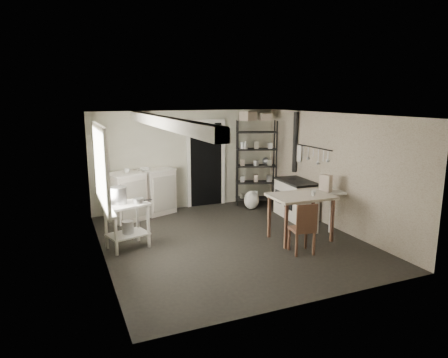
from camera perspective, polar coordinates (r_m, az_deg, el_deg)
name	(u,v)px	position (r m, az deg, el deg)	size (l,w,h in m)	color
floor	(230,240)	(7.48, 0.90, -8.71)	(5.00, 5.00, 0.00)	black
ceiling	(231,115)	(7.02, 0.96, 9.17)	(5.00, 5.00, 0.00)	beige
wall_back	(188,160)	(9.47, -5.19, 2.77)	(4.50, 0.02, 2.30)	beige
wall_front	(312,217)	(5.05, 12.52, -5.36)	(4.50, 0.02, 2.30)	beige
wall_left	(100,191)	(6.61, -17.23, -1.59)	(0.02, 5.00, 2.30)	beige
wall_right	(333,171)	(8.32, 15.27, 1.17)	(0.02, 5.00, 2.30)	beige
window	(100,167)	(6.74, -17.33, 1.69)	(0.12, 1.76, 1.28)	white
doorway	(206,165)	(9.61, -2.57, 2.03)	(0.96, 0.10, 2.08)	white
ceiling_beam	(163,122)	(6.63, -8.66, 8.03)	(0.18, 5.00, 0.18)	white
wallpaper_panel	(332,171)	(8.31, 15.21, 1.17)	(0.01, 5.00, 2.30)	#BAAE97
utensil_rail	(313,148)	(8.70, 12.66, 4.41)	(0.06, 1.20, 0.44)	#B9B9BC
prep_table	(127,226)	(7.18, -13.64, -6.55)	(0.70, 0.50, 0.80)	white
stockpot	(118,196)	(7.07, -14.90, -2.35)	(0.29, 0.29, 0.31)	#B9B9BC
saucepan	(138,201)	(7.02, -12.17, -3.08)	(0.18, 0.18, 0.10)	#B9B9BC
bucket	(128,227)	(7.17, -13.57, -6.70)	(0.20, 0.20, 0.22)	#B9B9BC
base_cabinets	(141,196)	(9.01, -11.75, -2.36)	(1.56, 0.67, 1.03)	silver
mixing_bowl	(145,174)	(8.90, -11.24, 0.76)	(0.30, 0.30, 0.07)	silver
counter_cup	(127,176)	(8.70, -13.66, 0.48)	(0.12, 0.12, 0.09)	silver
shelf_rack	(256,166)	(9.79, 4.60, 1.89)	(0.97, 0.38, 2.05)	black
shelf_jar	(245,149)	(9.65, 3.07, 4.27)	(0.08, 0.09, 0.19)	silver
storage_box_a	(248,122)	(9.57, 3.44, 8.07)	(0.32, 0.28, 0.22)	beige
storage_box_b	(265,123)	(9.73, 5.86, 7.98)	(0.26, 0.24, 0.17)	beige
stove	(296,197)	(8.90, 10.24, -2.61)	(0.58, 1.04, 0.82)	silver
stovepipe	(295,142)	(9.25, 10.14, 5.18)	(0.11, 0.11, 1.45)	black
side_ledge	(330,211)	(8.02, 14.88, -4.48)	(0.53, 0.29, 0.82)	white
oats_box	(326,182)	(7.87, 14.34, -0.40)	(0.13, 0.22, 0.33)	beige
work_table	(300,220)	(7.54, 10.82, -5.71)	(1.12, 0.78, 0.85)	beige
table_cup	(313,198)	(7.44, 12.61, -2.63)	(0.10, 0.10, 0.09)	silver
chair	(302,225)	(6.88, 11.08, -6.50)	(0.37, 0.39, 0.89)	brown
flour_sack	(252,199)	(9.43, 3.95, -2.90)	(0.37, 0.31, 0.44)	white
floor_crock	(304,227)	(8.11, 11.38, -6.75)	(0.11, 0.11, 0.13)	silver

